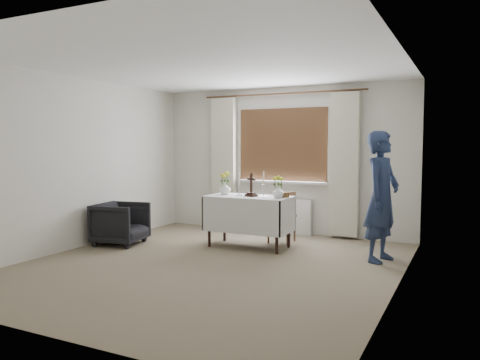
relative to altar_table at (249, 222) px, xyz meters
name	(u,v)px	position (x,y,z in m)	size (l,w,h in m)	color
ground	(211,265)	(0.01, -1.16, -0.38)	(5.00, 5.00, 0.00)	#817459
altar_table	(249,222)	(0.00, 0.00, 0.00)	(1.24, 0.64, 0.76)	white
wooden_chair	(282,217)	(0.31, 0.54, 0.01)	(0.37, 0.37, 0.79)	brown
armchair	(121,223)	(-1.84, -0.69, -0.06)	(0.69, 0.71, 0.64)	black
person	(382,196)	(1.90, 0.00, 0.47)	(0.62, 0.41, 1.70)	navy
radiator	(281,216)	(0.01, 1.26, -0.08)	(1.10, 0.10, 0.60)	silver
wooden_cross	(251,185)	(0.04, -0.02, 0.55)	(0.16, 0.11, 0.34)	black
candlestick_left	(239,184)	(-0.15, -0.03, 0.55)	(0.10, 0.10, 0.34)	white
candlestick_right	(264,184)	(0.24, -0.02, 0.57)	(0.11, 0.11, 0.37)	white
flower_vase_left	(225,188)	(-0.43, 0.06, 0.47)	(0.17, 0.17, 0.18)	white
flower_vase_right	(278,192)	(0.48, -0.05, 0.47)	(0.16, 0.16, 0.17)	white
wicker_basket	(283,195)	(0.50, 0.10, 0.42)	(0.19, 0.19, 0.07)	brown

